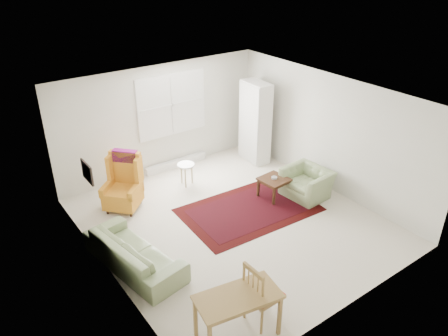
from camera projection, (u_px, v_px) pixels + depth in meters
room at (228, 160)px, 8.04m from camera, size 5.04×5.54×2.51m
rug at (249, 209)px, 8.82m from camera, size 2.75×1.85×0.03m
sofa at (134, 247)px, 7.12m from camera, size 1.08×2.04×0.78m
armchair at (307, 180)px, 9.18m from camera, size 0.88×0.98×0.72m
wingback_chair at (121, 183)px, 8.61m from camera, size 0.98×0.98×1.17m
coffee_table at (274, 188)px, 9.18m from camera, size 0.59×0.59×0.45m
stool at (186, 174)px, 9.64m from camera, size 0.44×0.44×0.51m
cabinet at (255, 122)px, 10.43m from camera, size 0.46×0.81×1.97m
desk at (238, 316)px, 5.86m from camera, size 1.21×0.75×0.71m
desk_chair at (264, 292)px, 6.03m from camera, size 0.46×0.46×1.02m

